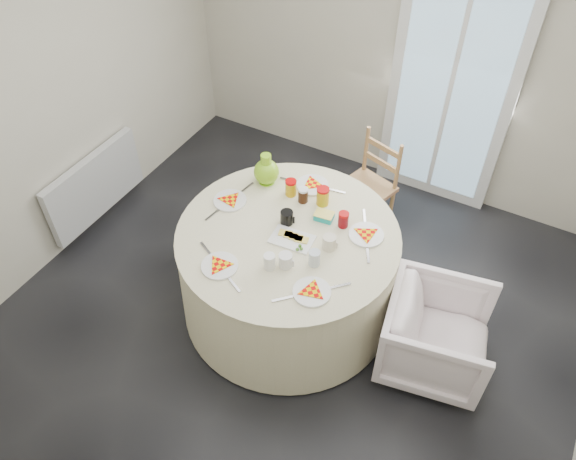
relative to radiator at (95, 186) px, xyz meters
The scene contains 14 objects.
floor 1.99m from the radiator, ahead, with size 4.00×4.00×0.00m, color black.
wall_back 2.80m from the radiator, 42.86° to the left, with size 4.00×0.02×2.60m, color #BCB5A3.
wall_left 0.94m from the radiator, 106.70° to the right, with size 0.02×4.00×2.60m, color #BCB5A3.
glass_door 3.00m from the radiator, 36.79° to the left, with size 1.00×0.08×2.10m, color silver.
radiator is the anchor object (origin of this frame).
table 1.85m from the radiator, ahead, with size 1.54×1.54×0.78m, color beige.
wooden_chair 2.24m from the radiator, 27.13° to the left, with size 0.39×0.37×0.86m, color #B46F50, non-canonical shape.
armchair 2.94m from the radiator, ahead, with size 0.67×0.62×0.69m, color white.
place_settings 1.89m from the radiator, ahead, with size 1.27×1.27×0.02m, color white, non-canonical shape.
jar_cluster 1.96m from the radiator, ahead, with size 0.52×0.26×0.15m, color olive, non-canonical shape.
butter_tub 2.04m from the radiator, ahead, with size 0.13×0.09×0.05m, color teal.
green_pitcher 1.57m from the radiator, 13.44° to the left, with size 0.18×0.18×0.24m, color #83C71B, non-canonical shape.
cheese_platter 1.94m from the radiator, ahead, with size 0.28×0.18×0.04m, color white, non-canonical shape.
mugs_glasses 2.02m from the radiator, ahead, with size 0.65×0.65×0.12m, color gray, non-canonical shape.
Camera 1 is at (1.16, -2.11, 3.42)m, focal length 35.00 mm.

